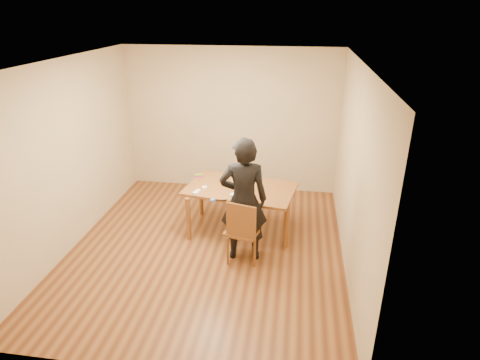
# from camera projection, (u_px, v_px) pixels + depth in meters

# --- Properties ---
(room_shell) EXTENTS (4.00, 4.50, 2.70)m
(room_shell) POSITION_uv_depth(u_px,v_px,m) (209.00, 156.00, 5.79)
(room_shell) COLOR #5B2F16
(room_shell) RESTS_ON ground
(dining_table) EXTENTS (1.79, 1.24, 0.04)m
(dining_table) POSITION_uv_depth(u_px,v_px,m) (240.00, 189.00, 6.22)
(dining_table) COLOR brown
(dining_table) RESTS_ON floor
(dining_chair) EXTENTS (0.54, 0.54, 0.04)m
(dining_chair) POSITION_uv_depth(u_px,v_px,m) (243.00, 231.00, 5.61)
(dining_chair) COLOR brown
(dining_chair) RESTS_ON floor
(cake_plate) EXTENTS (0.30, 0.30, 0.02)m
(cake_plate) POSITION_uv_depth(u_px,v_px,m) (239.00, 184.00, 6.32)
(cake_plate) COLOR #B2200B
(cake_plate) RESTS_ON dining_table
(cake) EXTENTS (0.24, 0.24, 0.08)m
(cake) POSITION_uv_depth(u_px,v_px,m) (239.00, 181.00, 6.30)
(cake) COLOR white
(cake) RESTS_ON cake_plate
(frosting_dome) EXTENTS (0.24, 0.24, 0.03)m
(frosting_dome) POSITION_uv_depth(u_px,v_px,m) (239.00, 178.00, 6.28)
(frosting_dome) COLOR white
(frosting_dome) RESTS_ON cake
(frosting_tub) EXTENTS (0.10, 0.10, 0.09)m
(frosting_tub) POSITION_uv_depth(u_px,v_px,m) (233.00, 197.00, 5.82)
(frosting_tub) COLOR white
(frosting_tub) RESTS_ON dining_table
(frosting_lid) EXTENTS (0.09, 0.09, 0.01)m
(frosting_lid) POSITION_uv_depth(u_px,v_px,m) (213.00, 200.00, 5.81)
(frosting_lid) COLOR #173E97
(frosting_lid) RESTS_ON dining_table
(frosting_dollop) EXTENTS (0.04, 0.04, 0.02)m
(frosting_dollop) POSITION_uv_depth(u_px,v_px,m) (213.00, 199.00, 5.80)
(frosting_dollop) COLOR white
(frosting_dollop) RESTS_ON frosting_lid
(ramekin_green) EXTENTS (0.09, 0.09, 0.04)m
(ramekin_green) POSITION_uv_depth(u_px,v_px,m) (196.00, 193.00, 5.97)
(ramekin_green) COLOR white
(ramekin_green) RESTS_ON dining_table
(ramekin_yellow) EXTENTS (0.08, 0.08, 0.04)m
(ramekin_yellow) POSITION_uv_depth(u_px,v_px,m) (205.00, 188.00, 6.16)
(ramekin_yellow) COLOR white
(ramekin_yellow) RESTS_ON dining_table
(ramekin_multi) EXTENTS (0.08, 0.08, 0.04)m
(ramekin_multi) POSITION_uv_depth(u_px,v_px,m) (198.00, 191.00, 6.05)
(ramekin_multi) COLOR white
(ramekin_multi) RESTS_ON dining_table
(candy_box_pink) EXTENTS (0.15, 0.10, 0.02)m
(candy_box_pink) POSITION_uv_depth(u_px,v_px,m) (199.00, 176.00, 6.61)
(candy_box_pink) COLOR #C22D75
(candy_box_pink) RESTS_ON dining_table
(candy_box_green) EXTENTS (0.14, 0.10, 0.02)m
(candy_box_green) POSITION_uv_depth(u_px,v_px,m) (199.00, 175.00, 6.60)
(candy_box_green) COLOR #1F9B1C
(candy_box_green) RESTS_ON candy_box_pink
(spatula) EXTENTS (0.17, 0.06, 0.01)m
(spatula) POSITION_uv_depth(u_px,v_px,m) (222.00, 200.00, 5.80)
(spatula) COLOR black
(spatula) RESTS_ON dining_table
(person) EXTENTS (0.71, 0.52, 1.80)m
(person) POSITION_uv_depth(u_px,v_px,m) (244.00, 200.00, 5.47)
(person) COLOR black
(person) RESTS_ON floor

